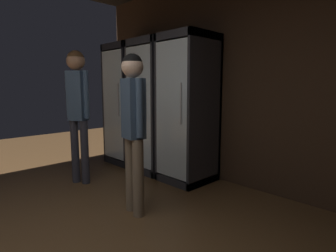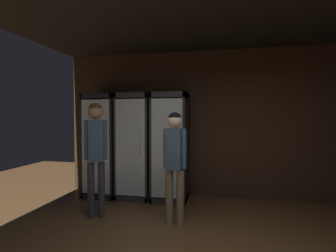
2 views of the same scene
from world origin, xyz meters
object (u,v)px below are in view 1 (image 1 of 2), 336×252
(cooler_far_left, at_px, (131,105))
(shopper_far, at_px, (133,119))
(shopper_near, at_px, (78,100))
(cooler_center, at_px, (190,111))
(cooler_left, at_px, (157,108))

(cooler_far_left, xyz_separation_m, shopper_far, (1.63, -1.18, 0.00))
(shopper_near, relative_size, shopper_far, 1.09)
(cooler_center, bearing_deg, cooler_left, -179.95)
(shopper_near, bearing_deg, cooler_left, 77.34)
(cooler_far_left, height_order, shopper_far, cooler_far_left)
(cooler_left, relative_size, shopper_far, 1.23)
(cooler_left, height_order, cooler_center, same)
(shopper_near, height_order, shopper_far, shopper_near)
(cooler_far_left, bearing_deg, shopper_far, -35.85)
(cooler_center, xyz_separation_m, shopper_far, (0.30, -1.18, 0.01))
(cooler_center, bearing_deg, shopper_far, -75.95)
(shopper_far, bearing_deg, cooler_far_left, 144.15)
(cooler_far_left, xyz_separation_m, shopper_near, (0.41, -1.16, 0.15))
(cooler_far_left, bearing_deg, shopper_near, -70.61)
(cooler_far_left, relative_size, shopper_near, 1.13)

